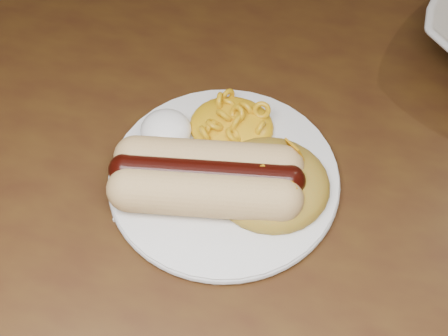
# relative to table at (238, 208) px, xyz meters

# --- Properties ---
(table) EXTENTS (1.60, 0.90, 0.75)m
(table) POSITION_rel_table_xyz_m (0.00, 0.00, 0.00)
(table) COLOR #3C260D
(table) RESTS_ON floor
(plate) EXTENTS (0.24, 0.24, 0.01)m
(plate) POSITION_rel_table_xyz_m (-0.01, -0.03, 0.10)
(plate) COLOR silver
(plate) RESTS_ON table
(hotdog) EXTENTS (0.15, 0.10, 0.04)m
(hotdog) POSITION_rel_table_xyz_m (-0.02, -0.05, 0.13)
(hotdog) COLOR #E8C37E
(hotdog) RESTS_ON plate
(mac_and_cheese) EXTENTS (0.11, 0.10, 0.03)m
(mac_and_cheese) POSITION_rel_table_xyz_m (-0.01, 0.02, 0.12)
(mac_and_cheese) COLOR gold
(mac_and_cheese) RESTS_ON plate
(sour_cream) EXTENTS (0.06, 0.06, 0.03)m
(sour_cream) POSITION_rel_table_xyz_m (-0.07, -0.00, 0.12)
(sour_cream) COLOR white
(sour_cream) RESTS_ON plate
(taco_salad) EXTENTS (0.11, 0.10, 0.05)m
(taco_salad) POSITION_rel_table_xyz_m (0.04, -0.03, 0.12)
(taco_salad) COLOR #BC520E
(taco_salad) RESTS_ON plate
(fork) EXTENTS (0.02, 0.16, 0.00)m
(fork) POSITION_rel_table_xyz_m (-0.09, -0.05, 0.09)
(fork) COLOR white
(fork) RESTS_ON table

